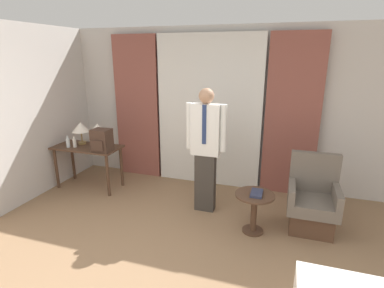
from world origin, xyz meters
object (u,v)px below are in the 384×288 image
bottle_by_lamp (68,143)px  table_lamp_right (98,129)px  armchair (312,204)px  table_lamp_left (81,128)px  backpack (102,140)px  person (206,146)px  bottle_near_edge (75,143)px  side_table (254,206)px  desk (88,153)px  book (257,193)px

bottle_by_lamp → table_lamp_right: bearing=28.1°
bottle_by_lamp → armchair: (3.88, -0.08, -0.47)m
table_lamp_left → backpack: size_ratio=1.08×
person → armchair: size_ratio=1.82×
bottle_near_edge → table_lamp_right: bearing=30.8°
backpack → side_table: 2.59m
bottle_by_lamp → side_table: 3.22m
desk → backpack: size_ratio=3.16×
backpack → side_table: size_ratio=0.66×
backpack → book: 2.58m
bottle_by_lamp → book: 3.22m
table_lamp_left → person: bearing=-6.5°
bottle_by_lamp → armchair: size_ratio=0.20×
desk → armchair: armchair is taller
table_lamp_right → book: size_ratio=1.56×
table_lamp_left → backpack: 0.62m
desk → table_lamp_right: 0.45m
armchair → side_table: armchair is taller
desk → backpack: 0.51m
armchair → table_lamp_left: bearing=175.3°
table_lamp_left → book: table_lamp_left is taller
book → bottle_near_edge: bearing=171.8°
armchair → desk: bearing=176.7°
person → side_table: bearing=-26.6°
backpack → side_table: (2.50, -0.41, -0.55)m
table_lamp_left → person: person is taller
table_lamp_right → bottle_near_edge: bearing=-149.2°
desk → book: size_ratio=4.60×
bottle_by_lamp → bottle_near_edge: bearing=18.2°
table_lamp_right → armchair: 3.52m
armchair → book: bearing=-154.5°
bottle_near_edge → bottle_by_lamp: size_ratio=0.96×
book → desk: bearing=169.5°
desk → book: 2.96m
desk → person: (2.13, -0.16, 0.38)m
bottle_near_edge → person: person is taller
bottle_by_lamp → person: (2.40, -0.03, 0.18)m
desk → person: person is taller
armchair → book: 0.80m
table_lamp_left → bottle_near_edge: table_lamp_left is taller
desk → table_lamp_right: size_ratio=2.94×
desk → side_table: desk is taller
backpack → armchair: 3.26m
backpack → armchair: backpack is taller
desk → person: 2.17m
table_lamp_right → armchair: (3.44, -0.31, -0.67)m
bottle_by_lamp → person: size_ratio=0.11×
side_table → book: book is taller
armchair → bottle_by_lamp: bearing=178.9°
table_lamp_left → book: 3.18m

